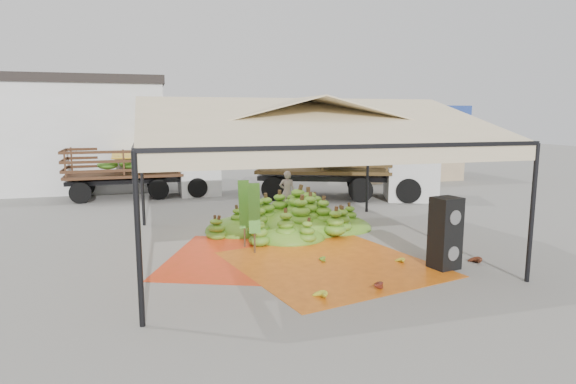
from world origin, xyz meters
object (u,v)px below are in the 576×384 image
object	(u,v)px
speaker_stack	(445,233)
vendor	(287,192)
banana_heap	(293,212)
truck_left	(150,165)
truck_right	(353,161)

from	to	relation	value
speaker_stack	vendor	distance (m)	7.46
banana_heap	truck_left	xyz separation A→B (m)	(-4.22, 7.97, 0.79)
vendor	truck_right	size ratio (longest dim) A/B	0.20
truck_left	truck_right	distance (m)	8.95
banana_heap	speaker_stack	xyz separation A→B (m)	(2.29, -4.69, 0.26)
truck_left	vendor	bearing A→B (deg)	-50.04
banana_heap	vendor	xyz separation A→B (m)	(0.55, 2.56, 0.21)
banana_heap	speaker_stack	world-z (taller)	speaker_stack
banana_heap	speaker_stack	bearing A→B (deg)	-63.93
vendor	truck_left	bearing A→B (deg)	-28.21
vendor	truck_right	bearing A→B (deg)	-124.98
speaker_stack	banana_heap	bearing A→B (deg)	104.18
banana_heap	truck_left	distance (m)	9.05
speaker_stack	vendor	size ratio (longest dim) A/B	1.07
banana_heap	truck_right	world-z (taller)	truck_right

